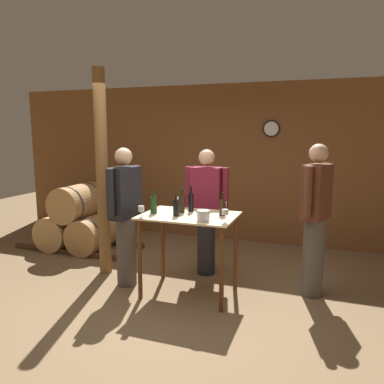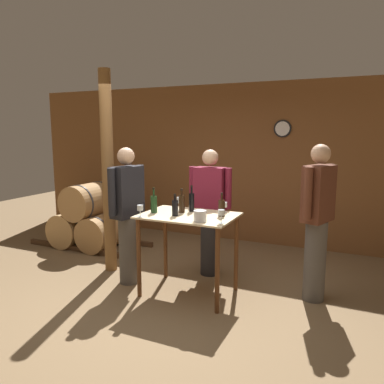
% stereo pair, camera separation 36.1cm
% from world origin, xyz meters
% --- Properties ---
extents(ground_plane, '(14.00, 14.00, 0.00)m').
position_xyz_m(ground_plane, '(0.00, 0.00, 0.00)').
color(ground_plane, brown).
extents(back_wall, '(8.40, 0.08, 2.70)m').
position_xyz_m(back_wall, '(0.00, 2.79, 1.35)').
color(back_wall, brown).
rests_on(back_wall, ground_plane).
extents(barrel_rack, '(1.99, 0.84, 1.07)m').
position_xyz_m(barrel_rack, '(-2.12, 1.43, 0.44)').
color(barrel_rack, '#4C331E').
rests_on(barrel_rack, ground_plane).
extents(tasting_table, '(1.08, 0.76, 0.96)m').
position_xyz_m(tasting_table, '(0.17, 0.41, 0.77)').
color(tasting_table, beige).
rests_on(tasting_table, ground_plane).
extents(wooden_post, '(0.16, 0.16, 2.70)m').
position_xyz_m(wooden_post, '(-1.14, 0.66, 1.35)').
color(wooden_post, brown).
rests_on(wooden_post, ground_plane).
extents(wine_bottle_far_left, '(0.08, 0.08, 0.30)m').
position_xyz_m(wine_bottle_far_left, '(-0.25, 0.34, 1.06)').
color(wine_bottle_far_left, '#193819').
rests_on(wine_bottle_far_left, tasting_table).
extents(wine_bottle_left, '(0.07, 0.07, 0.28)m').
position_xyz_m(wine_bottle_left, '(0.05, 0.49, 1.07)').
color(wine_bottle_left, black).
rests_on(wine_bottle_left, tasting_table).
extents(wine_bottle_center, '(0.07, 0.07, 0.25)m').
position_xyz_m(wine_bottle_center, '(0.06, 0.30, 1.05)').
color(wine_bottle_center, black).
rests_on(wine_bottle_center, tasting_table).
extents(wine_bottle_right, '(0.06, 0.06, 0.32)m').
position_xyz_m(wine_bottle_right, '(0.13, 0.59, 1.08)').
color(wine_bottle_right, black).
rests_on(wine_bottle_right, tasting_table).
extents(wine_bottle_far_right, '(0.08, 0.08, 0.27)m').
position_xyz_m(wine_bottle_far_right, '(0.54, 0.51, 1.06)').
color(wine_bottle_far_right, black).
rests_on(wine_bottle_far_right, tasting_table).
extents(wine_glass_near_left, '(0.07, 0.07, 0.14)m').
position_xyz_m(wine_glass_near_left, '(-0.28, 0.09, 1.05)').
color(wine_glass_near_left, silver).
rests_on(wine_glass_near_left, tasting_table).
extents(wine_glass_near_center, '(0.07, 0.07, 0.16)m').
position_xyz_m(wine_glass_near_center, '(-0.03, 0.58, 1.08)').
color(wine_glass_near_center, silver).
rests_on(wine_glass_near_center, tasting_table).
extents(wine_glass_near_right, '(0.06, 0.06, 0.12)m').
position_xyz_m(wine_glass_near_right, '(0.50, 0.70, 1.04)').
color(wine_glass_near_right, silver).
rests_on(wine_glass_near_right, tasting_table).
extents(wine_glass_far_side, '(0.07, 0.07, 0.15)m').
position_xyz_m(wine_glass_far_side, '(0.66, 0.18, 1.07)').
color(wine_glass_far_side, silver).
rests_on(wine_glass_far_side, tasting_table).
extents(ice_bucket, '(0.14, 0.14, 0.12)m').
position_xyz_m(ice_bucket, '(0.42, 0.17, 1.01)').
color(ice_bucket, silver).
rests_on(ice_bucket, tasting_table).
extents(person_host, '(0.29, 0.58, 1.71)m').
position_xyz_m(person_host, '(-0.66, 0.39, 0.91)').
color(person_host, '#4C4742').
rests_on(person_host, ground_plane).
extents(person_visitor_with_scarf, '(0.34, 0.56, 1.77)m').
position_xyz_m(person_visitor_with_scarf, '(1.54, 0.85, 0.94)').
color(person_visitor_with_scarf, '#4C4742').
rests_on(person_visitor_with_scarf, ground_plane).
extents(person_visitor_bearded, '(0.59, 0.24, 1.67)m').
position_xyz_m(person_visitor_bearded, '(0.17, 1.08, 0.89)').
color(person_visitor_bearded, '#232328').
rests_on(person_visitor_bearded, ground_plane).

